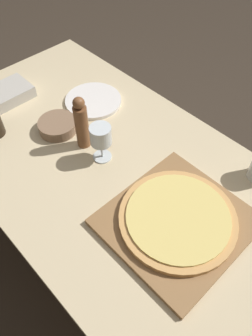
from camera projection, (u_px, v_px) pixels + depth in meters
The scene contains 9 objects.
ground_plane at pixel (116, 258), 1.68m from camera, with size 12.00×12.00×0.00m, color #382D23.
dining_table at pixel (112, 182), 1.18m from camera, with size 0.79×1.50×0.75m.
cutting_board at pixel (177, 222), 0.95m from camera, with size 0.39×0.37×0.02m.
pizza at pixel (178, 218), 0.94m from camera, with size 0.34×0.34×0.02m.
pepper_mill at pixel (81, 124), 1.09m from camera, with size 0.05×0.05×0.20m.
wine_glass at pixel (100, 137), 1.05m from camera, with size 0.07×0.07×0.14m.
small_bowl at pixel (58, 126), 1.20m from camera, with size 0.14×0.14×0.04m.
dinner_plate at pixel (93, 101), 1.31m from camera, with size 0.22×0.22×0.01m.
food_container at pixel (8, 94), 1.31m from camera, with size 0.18×0.14×0.05m.
Camera 1 is at (-0.46, -0.55, 1.59)m, focal length 35.00 mm.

